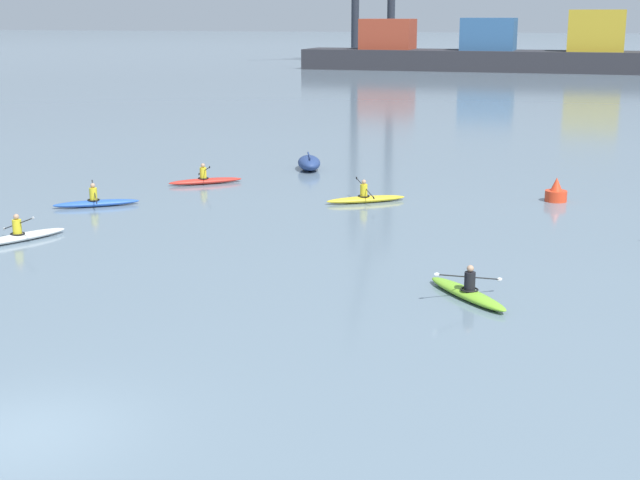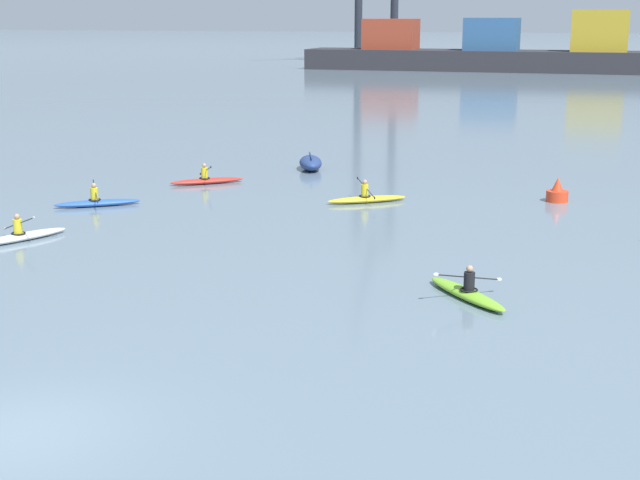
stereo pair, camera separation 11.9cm
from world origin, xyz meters
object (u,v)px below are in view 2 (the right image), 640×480
at_px(kayak_yellow, 367,198).
at_px(capsized_dinghy, 311,163).
at_px(kayak_lime, 467,292).
at_px(kayak_red, 207,180).
at_px(kayak_white, 21,236).
at_px(channel_buoy, 557,193).
at_px(container_barge, 494,51).
at_px(kayak_blue, 97,202).

bearing_deg(kayak_yellow, capsized_dinghy, 123.51).
height_order(kayak_lime, kayak_red, kayak_red).
relative_size(capsized_dinghy, kayak_yellow, 0.90).
xyz_separation_m(capsized_dinghy, kayak_white, (-4.99, -16.86, -0.18)).
distance_m(kayak_yellow, kayak_white, 13.77).
distance_m(capsized_dinghy, kayak_red, 6.09).
relative_size(channel_buoy, kayak_white, 0.30).
height_order(container_barge, kayak_yellow, container_barge).
bearing_deg(container_barge, kayak_yellow, -86.49).
distance_m(capsized_dinghy, kayak_white, 17.59).
relative_size(capsized_dinghy, kayak_lime, 0.97).
distance_m(container_barge, channel_buoy, 91.71).
height_order(kayak_white, kayak_lime, kayak_white).
distance_m(kayak_white, kayak_lime, 15.62).
distance_m(capsized_dinghy, kayak_blue, 12.30).
relative_size(kayak_yellow, kayak_lime, 1.08).
xyz_separation_m(capsized_dinghy, kayak_yellow, (4.67, -7.05, -0.18)).
xyz_separation_m(kayak_white, kayak_red, (1.63, 11.78, 0.00)).
bearing_deg(kayak_lime, channel_buoy, 83.50).
bearing_deg(kayak_red, channel_buoy, 1.96).
distance_m(kayak_yellow, kayak_red, 8.27).
xyz_separation_m(container_barge, kayak_blue, (-4.46, -97.17, -2.45)).
relative_size(channel_buoy, kayak_lime, 0.34).
relative_size(kayak_blue, kayak_red, 1.03).
bearing_deg(container_barge, channel_buoy, -81.73).
relative_size(channel_buoy, kayak_red, 0.33).
relative_size(container_barge, capsized_dinghy, 18.18).
distance_m(kayak_yellow, kayak_lime, 13.22).
distance_m(container_barge, kayak_blue, 97.30).
height_order(channel_buoy, kayak_blue, channel_buoy).
height_order(kayak_blue, kayak_lime, same).
bearing_deg(capsized_dinghy, kayak_red, -123.43).
xyz_separation_m(kayak_blue, kayak_lime, (16.01, -7.93, -0.00)).
bearing_deg(kayak_lime, capsized_dinghy, 119.01).
relative_size(kayak_white, kayak_lime, 1.14).
distance_m(kayak_blue, kayak_lime, 17.86).
distance_m(channel_buoy, kayak_white, 21.09).
bearing_deg(kayak_white, kayak_lime, -7.59).
height_order(container_barge, kayak_lime, container_barge).
bearing_deg(capsized_dinghy, kayak_lime, -60.99).
bearing_deg(kayak_blue, kayak_lime, -26.37).
bearing_deg(container_barge, capsized_dinghy, -89.30).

